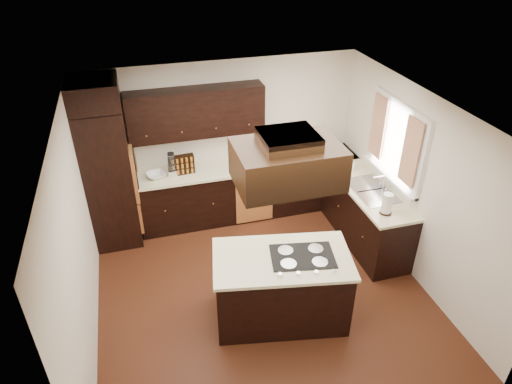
% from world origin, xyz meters
% --- Properties ---
extents(floor, '(4.20, 4.20, 0.02)m').
position_xyz_m(floor, '(0.00, 0.00, -0.01)').
color(floor, '#5D2C18').
rests_on(floor, ground).
extents(ceiling, '(4.20, 4.20, 0.02)m').
position_xyz_m(ceiling, '(0.00, 0.00, 2.51)').
color(ceiling, white).
rests_on(ceiling, ground).
extents(wall_back, '(4.20, 0.02, 2.50)m').
position_xyz_m(wall_back, '(0.00, 2.11, 1.25)').
color(wall_back, silver).
rests_on(wall_back, ground).
extents(wall_front, '(4.20, 0.02, 2.50)m').
position_xyz_m(wall_front, '(0.00, -2.11, 1.25)').
color(wall_front, silver).
rests_on(wall_front, ground).
extents(wall_left, '(0.02, 4.20, 2.50)m').
position_xyz_m(wall_left, '(-2.11, 0.00, 1.25)').
color(wall_left, silver).
rests_on(wall_left, ground).
extents(wall_right, '(0.02, 4.20, 2.50)m').
position_xyz_m(wall_right, '(2.11, 0.00, 1.25)').
color(wall_right, silver).
rests_on(wall_right, ground).
extents(oven_column, '(0.65, 0.75, 2.12)m').
position_xyz_m(oven_column, '(-1.78, 1.71, 1.06)').
color(oven_column, black).
rests_on(oven_column, floor).
extents(wall_oven_face, '(0.05, 0.62, 0.78)m').
position_xyz_m(wall_oven_face, '(-1.43, 1.71, 1.12)').
color(wall_oven_face, '#C6783B').
rests_on(wall_oven_face, oven_column).
extents(base_cabinets_back, '(2.93, 0.60, 0.88)m').
position_xyz_m(base_cabinets_back, '(0.03, 1.80, 0.44)').
color(base_cabinets_back, black).
rests_on(base_cabinets_back, floor).
extents(base_cabinets_right, '(0.60, 2.40, 0.88)m').
position_xyz_m(base_cabinets_right, '(1.80, 0.90, 0.44)').
color(base_cabinets_right, black).
rests_on(base_cabinets_right, floor).
extents(countertop_back, '(2.93, 0.63, 0.04)m').
position_xyz_m(countertop_back, '(0.03, 1.79, 0.90)').
color(countertop_back, '#F0EBC0').
rests_on(countertop_back, base_cabinets_back).
extents(countertop_right, '(0.63, 2.40, 0.04)m').
position_xyz_m(countertop_right, '(1.79, 0.90, 0.90)').
color(countertop_right, '#F0EBC0').
rests_on(countertop_right, base_cabinets_right).
extents(upper_cabinets, '(2.00, 0.34, 0.72)m').
position_xyz_m(upper_cabinets, '(-0.43, 1.93, 1.81)').
color(upper_cabinets, black).
rests_on(upper_cabinets, wall_back).
extents(dishwasher_front, '(0.60, 0.05, 0.72)m').
position_xyz_m(dishwasher_front, '(0.33, 1.50, 0.40)').
color(dishwasher_front, '#C6783B').
rests_on(dishwasher_front, floor).
extents(window_frame, '(0.06, 1.32, 1.12)m').
position_xyz_m(window_frame, '(2.07, 0.55, 1.65)').
color(window_frame, white).
rests_on(window_frame, wall_right).
extents(window_pane, '(0.00, 1.20, 1.00)m').
position_xyz_m(window_pane, '(2.10, 0.55, 1.65)').
color(window_pane, white).
rests_on(window_pane, wall_right).
extents(curtain_left, '(0.02, 0.34, 0.90)m').
position_xyz_m(curtain_left, '(2.01, 0.13, 1.70)').
color(curtain_left, beige).
rests_on(curtain_left, wall_right).
extents(curtain_right, '(0.02, 0.34, 0.90)m').
position_xyz_m(curtain_right, '(2.01, 0.97, 1.70)').
color(curtain_right, beige).
rests_on(curtain_right, wall_right).
extents(sink_rim, '(0.52, 0.84, 0.01)m').
position_xyz_m(sink_rim, '(1.80, 0.55, 0.92)').
color(sink_rim, silver).
rests_on(sink_rim, countertop_right).
extents(island, '(1.67, 1.11, 0.88)m').
position_xyz_m(island, '(0.10, -0.51, 0.44)').
color(island, black).
rests_on(island, floor).
extents(island_top, '(1.74, 1.18, 0.04)m').
position_xyz_m(island_top, '(0.10, -0.51, 0.90)').
color(island_top, '#F0EBC0').
rests_on(island_top, island).
extents(cooktop, '(0.81, 0.61, 0.01)m').
position_xyz_m(cooktop, '(0.33, -0.55, 0.93)').
color(cooktop, black).
rests_on(cooktop, island_top).
extents(range_hood, '(1.05, 0.72, 0.42)m').
position_xyz_m(range_hood, '(0.10, -0.55, 2.16)').
color(range_hood, black).
rests_on(range_hood, ceiling).
extents(hood_duct, '(0.55, 0.50, 0.13)m').
position_xyz_m(hood_duct, '(0.10, -0.55, 2.44)').
color(hood_duct, black).
rests_on(hood_duct, ceiling).
extents(blender_base, '(0.15, 0.15, 0.10)m').
position_xyz_m(blender_base, '(-0.87, 1.74, 0.97)').
color(blender_base, silver).
rests_on(blender_base, countertop_back).
extents(blender_pitcher, '(0.13, 0.13, 0.26)m').
position_xyz_m(blender_pitcher, '(-0.87, 1.74, 1.15)').
color(blender_pitcher, silver).
rests_on(blender_pitcher, blender_base).
extents(spice_rack, '(0.37, 0.12, 0.31)m').
position_xyz_m(spice_rack, '(-0.72, 1.77, 1.07)').
color(spice_rack, black).
rests_on(spice_rack, countertop_back).
extents(mixing_bowl, '(0.33, 0.33, 0.07)m').
position_xyz_m(mixing_bowl, '(-1.12, 1.76, 0.95)').
color(mixing_bowl, white).
rests_on(mixing_bowl, countertop_back).
extents(soap_bottle, '(0.11, 0.12, 0.21)m').
position_xyz_m(soap_bottle, '(1.76, 1.18, 1.02)').
color(soap_bottle, white).
rests_on(soap_bottle, countertop_right).
extents(paper_towel, '(0.18, 0.18, 0.29)m').
position_xyz_m(paper_towel, '(1.70, -0.02, 1.07)').
color(paper_towel, white).
rests_on(paper_towel, countertop_right).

